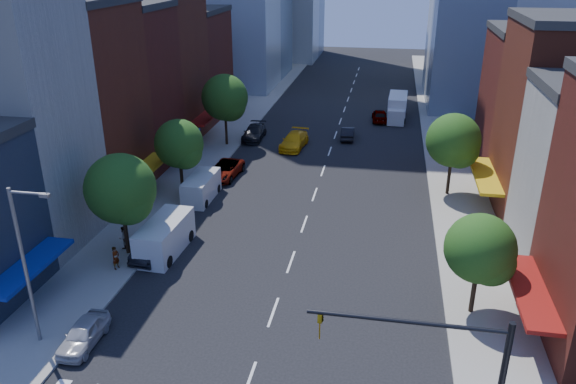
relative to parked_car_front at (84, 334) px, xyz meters
The scene contains 26 objects.
ground 9.61m from the parked_car_front, ahead, with size 220.00×220.00×0.00m, color black.
sidewalk_left 38.85m from the parked_car_front, 94.43° to the left, with size 5.00×120.00×0.15m, color gray.
sidewalk_right 44.54m from the parked_car_front, 60.40° to the left, with size 5.00×120.00×0.15m, color gray.
bldg_left_2 23.57m from the parked_car_front, 120.88° to the left, with size 12.00×9.00×16.00m, color maroon.
bldg_left_3 30.78m from the parked_car_front, 112.53° to the left, with size 12.00×8.00×15.00m, color #582016.
bldg_left_4 38.81m from the parked_car_front, 107.61° to the left, with size 12.00×9.00×17.00m, color maroon.
bldg_left_5 47.51m from the parked_car_front, 104.12° to the left, with size 12.00×10.00×13.00m, color #582016.
bldg_right_3 45.11m from the parked_car_front, 47.02° to the left, with size 12.00×10.00×13.00m, color #582016.
streetlight 5.16m from the parked_car_front, behind, with size 2.25×0.25×9.00m.
tree_left_near 10.68m from the parked_car_front, 100.83° to the left, with size 4.80×4.80×7.30m.
tree_left_mid 21.09m from the parked_car_front, 95.11° to the left, with size 4.20×4.20×6.65m.
tree_left_far 35.00m from the parked_car_front, 93.05° to the left, with size 5.00×5.00×7.75m.
tree_right_near 22.45m from the parked_car_front, 17.46° to the left, with size 4.00×4.00×6.20m.
tree_right_far 32.75m from the parked_car_front, 49.37° to the left, with size 4.60×4.60×7.20m.
parked_car_front is the anchor object (origin of this frame).
parked_car_second 10.00m from the parked_car_front, 90.00° to the left, with size 1.70×4.89×1.61m, color black.
parked_car_third 25.33m from the parked_car_front, 88.84° to the left, with size 2.48×5.39×1.50m, color #999999.
parked_car_rear 37.49m from the parked_car_front, 89.29° to the left, with size 2.17×5.34×1.55m, color black.
cargo_van_near 10.44m from the parked_car_front, 87.40° to the left, with size 2.53×5.78×2.43m.
cargo_van_far 19.89m from the parked_car_front, 90.01° to the left, with size 2.11×5.03×2.13m.
taxi 35.63m from the parked_car_front, 81.10° to the left, with size 2.29×5.63×1.63m, color yellow.
traffic_car_oncoming 41.01m from the parked_car_front, 74.44° to the left, with size 1.47×4.21×1.39m, color black.
traffic_car_far 49.73m from the parked_car_front, 73.20° to the left, with size 1.82×4.53×1.54m, color #999999.
box_truck 51.90m from the parked_car_front, 71.44° to the left, with size 2.52×7.52×3.00m.
pedestrian_near 7.76m from the parked_car_front, 103.40° to the left, with size 0.59×0.39×1.61m, color #999999.
pedestrian_far 10.64m from the parked_car_front, 103.90° to the left, with size 0.81×0.63×1.67m, color #999999.
Camera 1 is at (5.86, -21.24, 19.58)m, focal length 35.00 mm.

